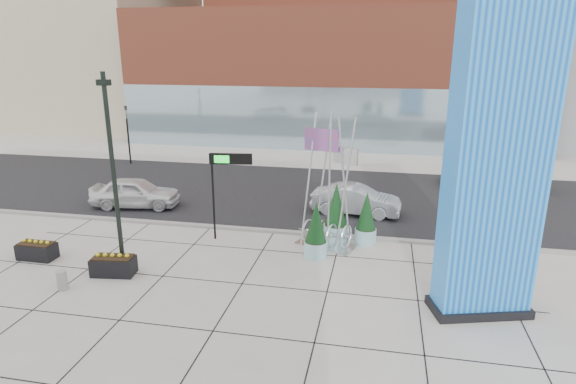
% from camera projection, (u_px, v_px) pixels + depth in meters
% --- Properties ---
extents(ground, '(160.00, 160.00, 0.00)m').
position_uv_depth(ground, '(224.00, 269.00, 18.02)').
color(ground, '#9E9991').
rests_on(ground, ground).
extents(street_asphalt, '(80.00, 12.00, 0.02)m').
position_uv_depth(street_asphalt, '(280.00, 193.00, 27.40)').
color(street_asphalt, black).
rests_on(street_asphalt, ground).
extents(curb_edge, '(80.00, 0.30, 0.12)m').
position_uv_depth(curb_edge, '(252.00, 230.00, 21.76)').
color(curb_edge, gray).
rests_on(curb_edge, ground).
extents(tower_podium, '(34.00, 10.00, 11.00)m').
position_uv_depth(tower_podium, '(332.00, 77.00, 41.59)').
color(tower_podium, '#9C442D').
rests_on(tower_podium, ground).
extents(tower_glass_front, '(34.00, 0.60, 5.00)m').
position_uv_depth(tower_glass_front, '(325.00, 119.00, 37.95)').
color(tower_glass_front, '#8CA5B2').
rests_on(tower_glass_front, ground).
extents(blue_pylon, '(3.22, 2.09, 9.91)m').
position_uv_depth(blue_pylon, '(497.00, 163.00, 13.77)').
color(blue_pylon, blue).
rests_on(blue_pylon, ground).
extents(lamp_post, '(0.47, 0.40, 7.21)m').
position_uv_depth(lamp_post, '(116.00, 195.00, 17.05)').
color(lamp_post, black).
rests_on(lamp_post, ground).
extents(public_art_sculpture, '(2.72, 1.98, 5.56)m').
position_uv_depth(public_art_sculpture, '(328.00, 213.00, 19.75)').
color(public_art_sculpture, silver).
rests_on(public_art_sculpture, ground).
extents(concrete_bollard, '(0.35, 0.35, 0.69)m').
position_uv_depth(concrete_bollard, '(62.00, 280.00, 16.42)').
color(concrete_bollard, gray).
rests_on(concrete_bollard, ground).
extents(overhead_street_sign, '(1.79, 0.38, 3.78)m').
position_uv_depth(overhead_street_sign, '(227.00, 167.00, 19.84)').
color(overhead_street_sign, black).
rests_on(overhead_street_sign, ground).
extents(round_planter_east, '(0.90, 0.90, 2.25)m').
position_uv_depth(round_planter_east, '(366.00, 219.00, 20.14)').
color(round_planter_east, '#9BCCD1').
rests_on(round_planter_east, ground).
extents(round_planter_mid, '(0.92, 0.92, 2.30)m').
position_uv_depth(round_planter_mid, '(316.00, 231.00, 18.80)').
color(round_planter_mid, '#9BCCD1').
rests_on(round_planter_mid, ground).
extents(round_planter_west, '(1.03, 1.03, 2.56)m').
position_uv_depth(round_planter_west, '(336.00, 214.00, 20.34)').
color(round_planter_west, '#9BCCD1').
rests_on(round_planter_west, ground).
extents(box_planter_north, '(1.44, 0.73, 0.79)m').
position_uv_depth(box_planter_north, '(37.00, 250.00, 18.81)').
color(box_planter_north, black).
rests_on(box_planter_north, ground).
extents(box_planter_south, '(1.61, 0.95, 0.84)m').
position_uv_depth(box_planter_south, '(113.00, 265.00, 17.49)').
color(box_planter_south, black).
rests_on(box_planter_south, ground).
extents(car_white_west, '(4.71, 2.43, 1.53)m').
position_uv_depth(car_white_west, '(135.00, 193.00, 24.82)').
color(car_white_west, silver).
rests_on(car_white_west, ground).
extents(car_silver_mid, '(4.49, 1.98, 1.43)m').
position_uv_depth(car_silver_mid, '(356.00, 200.00, 23.77)').
color(car_silver_mid, '#A8AAAF').
rests_on(car_silver_mid, ground).
extents(car_dark_east, '(5.64, 2.79, 1.58)m').
position_uv_depth(car_dark_east, '(490.00, 175.00, 28.18)').
color(car_dark_east, black).
rests_on(car_dark_east, ground).
extents(traffic_signal, '(0.15, 0.18, 4.10)m').
position_uv_depth(traffic_signal, '(128.00, 132.00, 33.68)').
color(traffic_signal, black).
rests_on(traffic_signal, ground).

